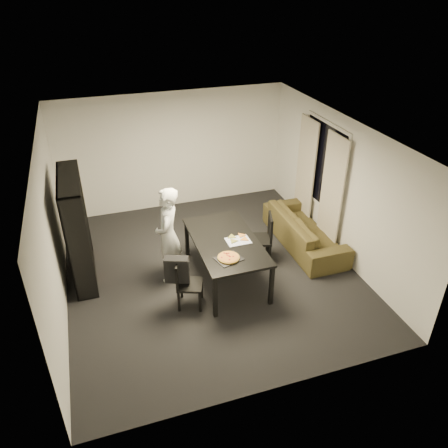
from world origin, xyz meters
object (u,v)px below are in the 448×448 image
object	(u,v)px
sofa	(305,230)
baking_tray	(229,259)
bookshelf	(77,229)
chair_right	(264,235)
dining_table	(226,244)
chair_left	(185,280)
pepperoni_pizza	(229,257)
person	(168,235)

from	to	relation	value
sofa	baking_tray	bearing A→B (deg)	119.37
bookshelf	sofa	world-z (taller)	bookshelf
chair_right	sofa	bearing A→B (deg)	120.91
dining_table	baking_tray	size ratio (longest dim) A/B	4.72
dining_table	chair_left	distance (m)	1.00
pepperoni_pizza	bookshelf	bearing A→B (deg)	147.40
sofa	pepperoni_pizza	bearing A→B (deg)	119.18
chair_left	person	distance (m)	0.89
chair_right	sofa	size ratio (longest dim) A/B	0.43
dining_table	chair_right	xyz separation A→B (m)	(0.84, 0.31, -0.18)
bookshelf	dining_table	world-z (taller)	bookshelf
chair_right	chair_left	bearing A→B (deg)	-48.53
person	dining_table	bearing A→B (deg)	88.30
pepperoni_pizza	sofa	world-z (taller)	pepperoni_pizza
chair_left	dining_table	bearing A→B (deg)	-40.67
bookshelf	baking_tray	bearing A→B (deg)	-32.74
chair_left	pepperoni_pizza	world-z (taller)	chair_left
chair_left	sofa	world-z (taller)	chair_left
chair_left	person	world-z (taller)	person
bookshelf	pepperoni_pizza	bearing A→B (deg)	-32.60
bookshelf	dining_table	size ratio (longest dim) A/B	1.01
dining_table	chair_right	size ratio (longest dim) A/B	2.00
person	baking_tray	size ratio (longest dim) A/B	4.33
chair_right	sofa	xyz separation A→B (m)	(0.98, 0.25, -0.22)
baking_tray	pepperoni_pizza	world-z (taller)	pepperoni_pizza
bookshelf	person	world-z (taller)	bookshelf
chair_right	person	size ratio (longest dim) A/B	0.55
pepperoni_pizza	sofa	size ratio (longest dim) A/B	0.16
person	pepperoni_pizza	distance (m)	1.17
bookshelf	baking_tray	size ratio (longest dim) A/B	4.75
dining_table	baking_tray	distance (m)	0.56
pepperoni_pizza	baking_tray	bearing A→B (deg)	-86.96
dining_table	sofa	distance (m)	1.95
bookshelf	sofa	bearing A→B (deg)	-4.53
person	pepperoni_pizza	xyz separation A→B (m)	(0.78, -0.87, -0.05)
bookshelf	pepperoni_pizza	distance (m)	2.65
baking_tray	pepperoni_pizza	distance (m)	0.02
person	chair_right	bearing A→B (deg)	107.53
chair_right	pepperoni_pizza	size ratio (longest dim) A/B	2.70
bookshelf	chair_left	bearing A→B (deg)	-41.95
chair_right	pepperoni_pizza	distance (m)	1.32
person	baking_tray	bearing A→B (deg)	60.14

